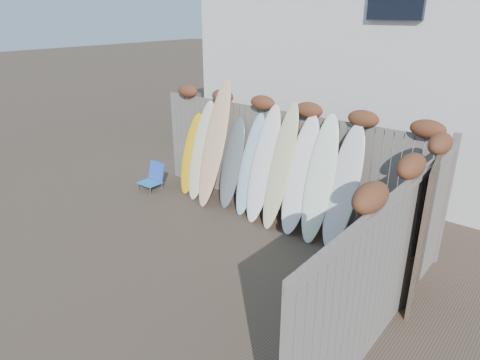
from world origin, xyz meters
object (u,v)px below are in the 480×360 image
Objects in this scene: beach_chair at (153,177)px; surfboard_0 at (192,154)px; wooden_crate at (379,276)px; lattice_panel at (425,230)px.

beach_chair is 0.33× the size of surfboard_0.
surfboard_0 is (0.77, 0.47, 0.58)m from beach_chair.
wooden_crate is at bearing -13.85° from surfboard_0.
beach_chair is 0.77× the size of wooden_crate.
lattice_panel reaches higher than beach_chair.
surfboard_0 is at bearing 31.27° from beach_chair.
lattice_panel reaches higher than surfboard_0.
surfboard_0 is (-5.04, 0.64, -0.16)m from lattice_panel.
beach_chair is at bearing -149.01° from surfboard_0.
wooden_crate is at bearing -6.92° from beach_chair.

